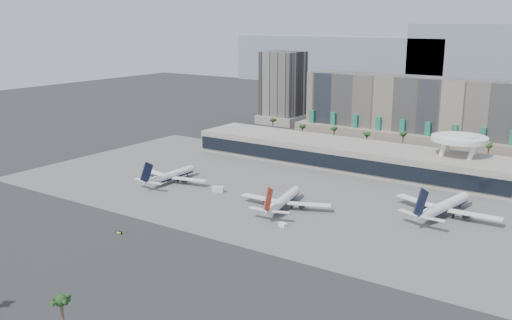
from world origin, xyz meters
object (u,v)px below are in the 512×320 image
Objects in this scene: service_vehicle_b at (283,225)px; service_vehicle_a at (218,189)px; airliner_centre at (284,200)px; taxiway_sign at (119,233)px; airliner_left at (172,175)px; airliner_right at (445,206)px.

service_vehicle_a is at bearing 168.76° from service_vehicle_b.
taxiway_sign is at bearing -131.38° from airliner_centre.
airliner_left reaches higher than service_vehicle_b.
taxiway_sign is (-90.55, -84.98, -3.42)m from airliner_right.
airliner_centre is at bearing 133.68° from service_vehicle_b.
airliner_left reaches higher than taxiway_sign.
service_vehicle_a is 60.48m from taxiway_sign.
airliner_centre is 21.62m from service_vehicle_b.
airliner_centre is 0.88× the size of airliner_right.
airliner_centre is 13.07× the size of service_vehicle_b.
service_vehicle_a is 1.69× the size of service_vehicle_b.
airliner_centre is 16.55× the size of taxiway_sign.
airliner_right is (56.67, 27.34, 0.48)m from airliner_centre.
service_vehicle_b is (74.69, -21.15, -2.60)m from airliner_left.
airliner_left is 67.39m from taxiway_sign.
service_vehicle_b is 59.50m from taxiway_sign.
service_vehicle_a reaches higher than service_vehicle_b.
airliner_left is at bearing -157.98° from airliner_right.
service_vehicle_a is at bearing 164.63° from airliner_centre.
service_vehicle_b is at bearing -124.52° from airliner_right.
airliner_centre is 7.74× the size of service_vehicle_a.
service_vehicle_a is (-92.73, -24.54, -2.71)m from airliner_right.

